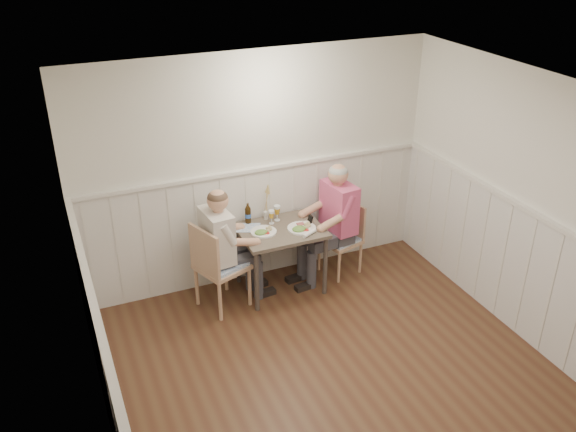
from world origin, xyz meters
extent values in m
plane|color=#4A2A1B|center=(0.00, 0.00, 0.00)|extent=(4.50, 4.50, 0.00)
cube|color=silver|center=(0.00, 2.25, 1.30)|extent=(4.00, 0.04, 2.60)
cube|color=silver|center=(-2.00, 0.00, 1.30)|extent=(0.04, 4.50, 2.60)
cube|color=silver|center=(2.00, 0.00, 1.30)|extent=(0.04, 4.50, 2.60)
cube|color=white|center=(0.00, 0.00, 2.59)|extent=(4.00, 4.50, 0.02)
cube|color=white|center=(0.00, 2.23, 0.65)|extent=(3.98, 0.03, 1.30)
cube|color=white|center=(-1.99, 0.00, 0.65)|extent=(0.03, 4.48, 1.30)
cube|color=white|center=(1.99, 0.00, 0.65)|extent=(0.03, 4.48, 1.30)
cube|color=silver|center=(0.00, 2.22, 1.32)|extent=(3.98, 0.06, 0.04)
cube|color=silver|center=(-1.97, 0.00, 1.32)|extent=(0.06, 4.48, 0.04)
cube|color=silver|center=(1.97, 0.00, 1.32)|extent=(0.06, 4.48, 0.04)
cube|color=brown|center=(0.10, 1.84, 0.73)|extent=(0.90, 0.70, 0.04)
cylinder|color=#3F3833|center=(-0.29, 1.54, 0.35)|extent=(0.05, 0.05, 0.71)
cylinder|color=#3F3833|center=(-0.29, 2.14, 0.35)|extent=(0.05, 0.05, 0.71)
cylinder|color=#3F3833|center=(0.50, 1.54, 0.35)|extent=(0.05, 0.05, 0.71)
cylinder|color=#3F3833|center=(0.50, 2.14, 0.35)|extent=(0.05, 0.05, 0.71)
cube|color=tan|center=(0.87, 1.89, 0.41)|extent=(0.49, 0.49, 0.04)
cube|color=#608BC7|center=(0.87, 1.89, 0.44)|extent=(0.44, 0.44, 0.03)
cube|color=tan|center=(1.04, 1.94, 0.63)|extent=(0.13, 0.39, 0.42)
cylinder|color=tan|center=(1.08, 1.77, 0.19)|extent=(0.03, 0.03, 0.39)
cylinder|color=tan|center=(0.75, 1.68, 0.19)|extent=(0.03, 0.03, 0.39)
cylinder|color=tan|center=(0.99, 2.10, 0.19)|extent=(0.03, 0.03, 0.39)
cylinder|color=tan|center=(0.66, 2.01, 0.19)|extent=(0.03, 0.03, 0.39)
cube|color=tan|center=(-0.59, 1.78, 0.48)|extent=(0.60, 0.60, 0.04)
cube|color=#608BC7|center=(-0.59, 1.78, 0.52)|extent=(0.54, 0.54, 0.03)
cube|color=tan|center=(-0.79, 1.70, 0.74)|extent=(0.20, 0.45, 0.49)
cylinder|color=tan|center=(-0.85, 1.90, 0.23)|extent=(0.04, 0.04, 0.46)
cylinder|color=tan|center=(-0.48, 2.04, 0.23)|extent=(0.04, 0.04, 0.46)
cylinder|color=tan|center=(-0.71, 1.52, 0.23)|extent=(0.04, 0.04, 0.46)
cylinder|color=tan|center=(-0.33, 1.66, 0.23)|extent=(0.04, 0.04, 0.46)
cube|color=#3F3F47|center=(0.80, 1.87, 0.23)|extent=(0.50, 0.46, 0.46)
cube|color=#3F3F47|center=(0.60, 1.84, 0.52)|extent=(0.47, 0.42, 0.13)
cube|color=#CF5589|center=(0.80, 1.87, 0.86)|extent=(0.30, 0.48, 0.56)
sphere|color=tan|center=(0.80, 1.87, 1.26)|extent=(0.22, 0.22, 0.22)
sphere|color=#A5A5A0|center=(0.80, 1.87, 1.29)|extent=(0.21, 0.21, 0.21)
cube|color=black|center=(0.44, 1.82, 0.87)|extent=(0.03, 0.07, 0.13)
cube|color=#3F3F47|center=(-0.60, 1.81, 0.22)|extent=(0.48, 0.44, 0.45)
cube|color=#3F3F47|center=(-0.40, 1.83, 0.51)|extent=(0.45, 0.40, 0.13)
cube|color=silver|center=(-0.60, 1.81, 0.84)|extent=(0.28, 0.46, 0.55)
sphere|color=tan|center=(-0.60, 1.81, 1.24)|extent=(0.22, 0.22, 0.22)
sphere|color=#4C3828|center=(-0.60, 1.81, 1.26)|extent=(0.21, 0.21, 0.21)
cylinder|color=white|center=(0.31, 1.74, 0.76)|extent=(0.31, 0.31, 0.02)
ellipsoid|color=#3F722D|center=(0.26, 1.71, 0.80)|extent=(0.15, 0.13, 0.06)
sphere|color=tan|center=(0.38, 1.76, 0.79)|extent=(0.04, 0.04, 0.04)
cube|color=#9D4D4B|center=(0.33, 1.81, 0.78)|extent=(0.09, 0.06, 0.01)
cylinder|color=white|center=(0.40, 1.81, 0.79)|extent=(0.06, 0.06, 0.03)
cylinder|color=white|center=(-0.10, 1.84, 0.76)|extent=(0.28, 0.28, 0.02)
ellipsoid|color=#3F722D|center=(-0.14, 1.81, 0.79)|extent=(0.14, 0.11, 0.05)
sphere|color=tan|center=(-0.03, 1.85, 0.79)|extent=(0.04, 0.04, 0.04)
cylinder|color=silver|center=(0.15, 2.04, 0.75)|extent=(0.06, 0.06, 0.01)
cylinder|color=silver|center=(0.15, 2.04, 0.80)|extent=(0.01, 0.01, 0.08)
cone|color=gold|center=(0.15, 2.04, 0.87)|extent=(0.07, 0.07, 0.07)
cylinder|color=silver|center=(0.15, 2.04, 0.92)|extent=(0.07, 0.07, 0.03)
cylinder|color=silver|center=(0.06, 1.99, 0.75)|extent=(0.06, 0.06, 0.01)
cylinder|color=silver|center=(0.06, 1.99, 0.79)|extent=(0.01, 0.01, 0.07)
cone|color=gold|center=(0.06, 1.99, 0.85)|extent=(0.06, 0.06, 0.06)
cylinder|color=silver|center=(0.06, 1.99, 0.90)|extent=(0.06, 0.06, 0.03)
cylinder|color=black|center=(-0.17, 2.11, 0.84)|extent=(0.06, 0.06, 0.17)
cone|color=black|center=(-0.17, 2.11, 0.94)|extent=(0.06, 0.06, 0.04)
cylinder|color=black|center=(-0.17, 2.11, 0.97)|extent=(0.03, 0.03, 0.03)
cylinder|color=#2B56A8|center=(-0.17, 2.11, 0.84)|extent=(0.07, 0.07, 0.05)
cylinder|color=white|center=(0.33, 1.59, 0.77)|extent=(0.19, 0.12, 0.04)
cylinder|color=silver|center=(0.04, 2.12, 0.79)|extent=(0.05, 0.05, 0.09)
cylinder|color=#DDC073|center=(0.04, 2.12, 0.95)|extent=(0.03, 0.03, 0.29)
cone|color=#DDC073|center=(0.04, 2.12, 1.13)|extent=(0.04, 0.04, 0.10)
cube|color=#608BC7|center=(-0.21, 2.00, 0.75)|extent=(0.32, 0.29, 0.01)
camera|label=1|loc=(-2.11, -3.50, 3.86)|focal=38.00mm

